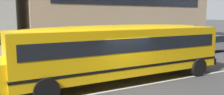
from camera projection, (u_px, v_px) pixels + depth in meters
The scene contains 5 objects.
ground_plane at pixel (127, 88), 11.39m from camera, with size 400.00×400.00×0.00m, color #424244.
sidewalk_far at pixel (72, 60), 18.61m from camera, with size 120.00×3.00×0.01m, color gray.
lane_centreline at pixel (127, 88), 11.39m from camera, with size 110.00×0.16×0.01m, color silver.
school_bus at pixel (119, 48), 12.34m from camera, with size 13.76×3.25×3.07m.
parked_car_grey_near_corner at pixel (212, 43), 22.86m from camera, with size 3.95×1.97×1.64m.
Camera 1 is at (-5.95, -9.31, 3.53)m, focal length 36.92 mm.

